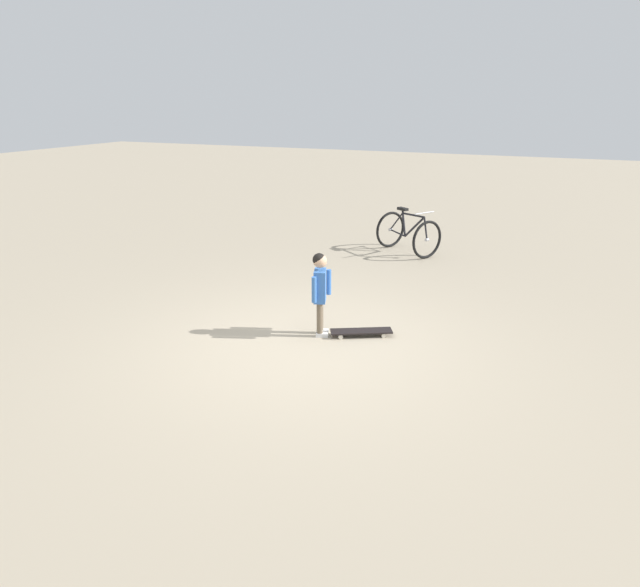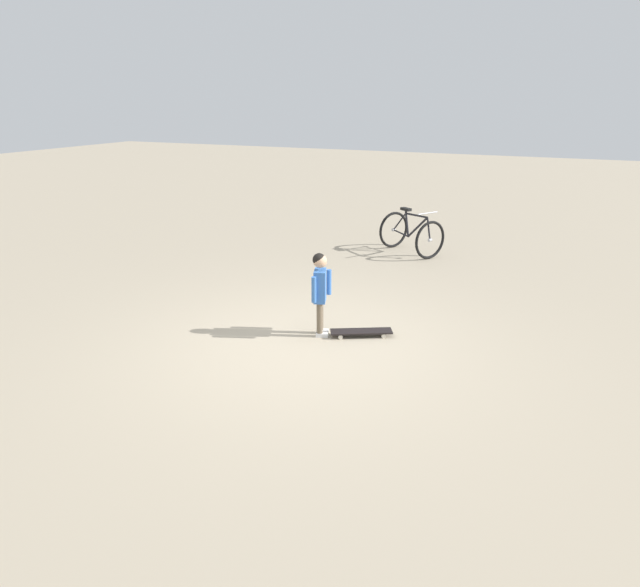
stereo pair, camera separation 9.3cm
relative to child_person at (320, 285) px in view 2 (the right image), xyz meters
The scene contains 4 objects.
ground_plane 0.76m from the child_person, 94.55° to the right, with size 50.00×50.00×0.00m, color tan.
child_person is the anchor object (origin of this frame).
skateboard 0.79m from the child_person, 19.38° to the left, with size 0.77×0.52×0.07m.
bicycle_mid 4.34m from the child_person, 90.60° to the left, with size 1.28×1.17×0.85m.
Camera 2 is at (2.73, -5.64, 2.84)m, focal length 32.01 mm.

